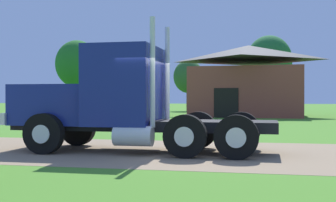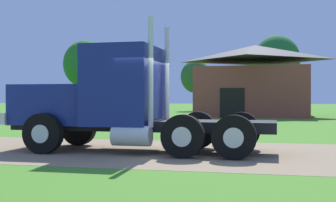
{
  "view_description": "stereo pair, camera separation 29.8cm",
  "coord_description": "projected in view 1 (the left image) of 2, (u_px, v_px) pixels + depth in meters",
  "views": [
    {
      "loc": [
        2.48,
        -12.21,
        1.49
      ],
      "look_at": [
        -0.38,
        1.23,
        1.39
      ],
      "focal_mm": 48.79,
      "sensor_mm": 36.0,
      "label": 1
    },
    {
      "loc": [
        2.77,
        -12.14,
        1.49
      ],
      "look_at": [
        -0.38,
        1.23,
        1.39
      ],
      "focal_mm": 48.79,
      "sensor_mm": 36.0,
      "label": 2
    }
  ],
  "objects": [
    {
      "name": "shed_building",
      "position": [
        248.0,
        82.0,
        37.01
      ],
      "size": [
        9.32,
        8.72,
        5.73
      ],
      "color": "brown",
      "rests_on": "ground_plane"
    },
    {
      "name": "visitor_far_side",
      "position": [
        51.0,
        114.0,
        17.83
      ],
      "size": [
        0.37,
        0.59,
        1.59
      ],
      "color": "#264C8C",
      "rests_on": "ground_plane"
    },
    {
      "name": "dirt_track",
      "position": [
        172.0,
        152.0,
        12.47
      ],
      "size": [
        120.0,
        6.27,
        0.01
      ],
      "primitive_type": "cube",
      "color": "#8E7759",
      "rests_on": "ground_plane"
    },
    {
      "name": "truck_foreground_white",
      "position": [
        114.0,
        103.0,
        12.75
      ],
      "size": [
        7.37,
        2.61,
        3.55
      ],
      "color": "black",
      "rests_on": "ground_plane"
    },
    {
      "name": "tree_left",
      "position": [
        77.0,
        64.0,
        55.85
      ],
      "size": [
        5.26,
        5.26,
        8.52
      ],
      "color": "#513823",
      "rests_on": "ground_plane"
    },
    {
      "name": "tree_right",
      "position": [
        269.0,
        61.0,
        51.33
      ],
      "size": [
        5.11,
        5.11,
        8.49
      ],
      "color": "#513823",
      "rests_on": "ground_plane"
    },
    {
      "name": "ground_plane",
      "position": [
        172.0,
        152.0,
        12.47
      ],
      "size": [
        200.0,
        200.0,
        0.0
      ],
      "primitive_type": "plane",
      "color": "#468125"
    },
    {
      "name": "tree_mid",
      "position": [
        188.0,
        77.0,
        51.12
      ],
      "size": [
        3.37,
        3.37,
        5.71
      ],
      "color": "#513823",
      "rests_on": "ground_plane"
    }
  ]
}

